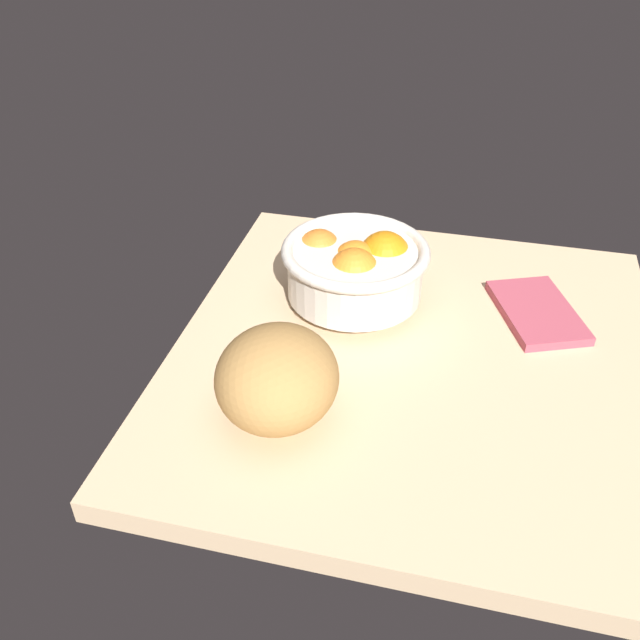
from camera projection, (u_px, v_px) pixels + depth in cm
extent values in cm
cube|color=#DBB88E|center=(414.00, 361.00, 89.86)|extent=(64.37, 61.38, 3.00)
cylinder|color=silver|center=(354.00, 297.00, 97.53)|extent=(8.43, 8.43, 1.62)
cylinder|color=silver|center=(355.00, 272.00, 95.05)|extent=(18.55, 18.55, 6.77)
torus|color=silver|center=(356.00, 251.00, 93.04)|extent=(20.15, 20.15, 1.60)
sphere|color=orange|center=(384.00, 257.00, 95.22)|extent=(7.19, 7.19, 7.19)
sphere|color=orange|center=(354.00, 273.00, 91.89)|extent=(6.91, 6.91, 6.91)
sphere|color=orange|center=(319.00, 251.00, 96.78)|extent=(6.28, 6.28, 6.28)
sphere|color=orange|center=(355.00, 263.00, 94.20)|extent=(6.27, 6.27, 6.27)
ellipsoid|color=#B48346|center=(277.00, 377.00, 77.00)|extent=(17.29, 15.91, 10.45)
cube|color=#B44758|center=(537.00, 312.00, 94.95)|extent=(17.57, 14.43, 1.30)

